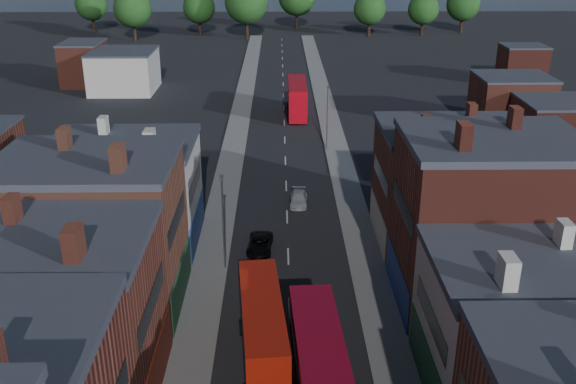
{
  "coord_description": "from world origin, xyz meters",
  "views": [
    {
      "loc": [
        -0.68,
        -16.15,
        25.98
      ],
      "look_at": [
        0.0,
        33.43,
        5.35
      ],
      "focal_mm": 40.0,
      "sensor_mm": 36.0,
      "label": 1
    }
  ],
  "objects_px": {
    "bus_2": "(297,98)",
    "bus_0": "(263,332)",
    "car_3": "(299,199)",
    "bus_1": "(320,374)",
    "car_2": "(260,244)"
  },
  "relations": [
    {
      "from": "bus_2",
      "to": "bus_0",
      "type": "bearing_deg",
      "value": -93.43
    },
    {
      "from": "bus_2",
      "to": "car_3",
      "type": "bearing_deg",
      "value": -91.07
    },
    {
      "from": "bus_1",
      "to": "car_3",
      "type": "height_order",
      "value": "bus_1"
    },
    {
      "from": "bus_0",
      "to": "bus_2",
      "type": "bearing_deg",
      "value": 81.24
    },
    {
      "from": "car_2",
      "to": "car_3",
      "type": "height_order",
      "value": "car_2"
    },
    {
      "from": "car_2",
      "to": "car_3",
      "type": "relative_size",
      "value": 1.08
    },
    {
      "from": "bus_0",
      "to": "bus_1",
      "type": "distance_m",
      "value": 5.39
    },
    {
      "from": "bus_0",
      "to": "bus_1",
      "type": "height_order",
      "value": "bus_1"
    },
    {
      "from": "bus_0",
      "to": "bus_2",
      "type": "distance_m",
      "value": 58.51
    },
    {
      "from": "bus_2",
      "to": "car_3",
      "type": "distance_m",
      "value": 32.77
    },
    {
      "from": "bus_2",
      "to": "car_3",
      "type": "xyz_separation_m",
      "value": [
        -0.75,
        -32.69,
        -2.08
      ]
    },
    {
      "from": "car_2",
      "to": "bus_1",
      "type": "bearing_deg",
      "value": -75.38
    },
    {
      "from": "bus_2",
      "to": "car_2",
      "type": "xyz_separation_m",
      "value": [
        -4.37,
        -42.62,
        -2.06
      ]
    },
    {
      "from": "bus_0",
      "to": "car_3",
      "type": "bearing_deg",
      "value": 78.24
    },
    {
      "from": "bus_2",
      "to": "bus_1",
      "type": "bearing_deg",
      "value": -90.16
    }
  ]
}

